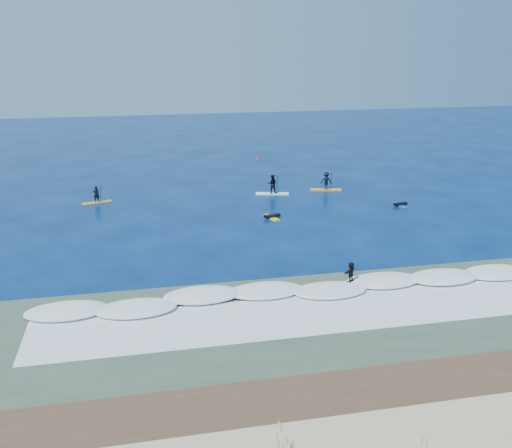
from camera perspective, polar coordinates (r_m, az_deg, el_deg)
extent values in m
plane|color=#031845|center=(45.53, 1.97, -1.54)|extent=(160.00, 160.00, 0.00)
cube|color=#483221|center=(27.31, 13.17, -16.55)|extent=(90.00, 5.00, 0.08)
cube|color=#364A39|center=(33.23, 7.77, -9.51)|extent=(90.00, 13.00, 0.01)
cube|color=white|center=(36.62, 5.70, -6.71)|extent=(40.00, 6.00, 0.30)
cube|color=silver|center=(34.06, 7.21, -8.77)|extent=(34.00, 5.00, 0.02)
cube|color=gold|center=(57.62, -15.62, 2.08)|extent=(2.87, 1.45, 0.09)
imported|color=black|center=(57.40, -15.69, 2.89)|extent=(0.67, 0.53, 1.60)
cylinder|color=black|center=(57.50, -15.28, 2.89)|extent=(0.22, 0.63, 1.87)
cube|color=black|center=(57.73, -15.21, 2.05)|extent=(0.11, 0.03, 0.28)
cube|color=white|center=(58.72, 1.63, 3.06)|extent=(3.49, 1.55, 0.11)
imported|color=black|center=(58.46, 1.63, 4.04)|extent=(1.08, 0.92, 1.95)
cylinder|color=black|center=(58.49, 2.13, 3.97)|extent=(0.22, 0.77, 2.27)
cube|color=black|center=(58.76, 2.12, 2.95)|extent=(0.14, 0.03, 0.34)
cube|color=gold|center=(60.69, 7.00, 3.43)|extent=(3.34, 1.55, 0.11)
imported|color=black|center=(60.45, 7.03, 4.33)|extent=(1.33, 0.96, 1.86)
cylinder|color=black|center=(60.51, 7.49, 4.26)|extent=(0.22, 0.74, 2.17)
cube|color=black|center=(60.77, 7.45, 3.32)|extent=(0.13, 0.03, 0.32)
cube|color=yellow|center=(50.82, 1.56, 0.64)|extent=(1.15, 2.17, 0.10)
cube|color=black|center=(50.82, 1.66, 0.84)|extent=(1.50, 0.79, 0.24)
sphere|color=black|center=(50.40, 0.85, 0.81)|extent=(0.24, 0.24, 0.24)
cube|color=blue|center=(56.24, 14.18, 1.81)|extent=(0.88, 2.00, 0.09)
cube|color=black|center=(56.25, 14.26, 1.97)|extent=(1.38, 0.60, 0.22)
sphere|color=black|center=(55.79, 13.65, 1.99)|extent=(0.22, 0.22, 0.22)
cube|color=white|center=(37.74, 9.40, -5.75)|extent=(1.88, 1.70, 0.11)
imported|color=black|center=(37.45, 9.46, -4.74)|extent=(1.20, 1.10, 1.34)
cylinder|color=#FB4216|center=(75.00, 0.15, 6.50)|extent=(0.24, 0.24, 0.39)
cone|color=#FB4216|center=(74.94, 0.15, 6.72)|extent=(0.17, 0.17, 0.19)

